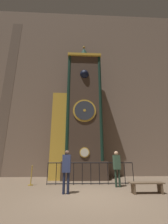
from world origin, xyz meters
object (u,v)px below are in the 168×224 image
Objects in this scene: clock_tower at (80,115)px; stanchion_post at (31,179)px; visitor_near at (66,167)px; visitor_bench at (146,185)px; visitor_far at (117,165)px.

stanchion_post is (-2.66, -2.03, -4.18)m from clock_tower.
stanchion_post is at bearing -142.65° from clock_tower.
visitor_near is 1.21× the size of visitor_bench.
clock_tower is 5.36m from visitor_near.
visitor_far reaches higher than visitor_near.
clock_tower is at bearing 37.35° from stanchion_post.
clock_tower reaches higher than stanchion_post.
visitor_far is 1.74× the size of stanchion_post.
visitor_near reaches higher than visitor_bench.
visitor_bench is (5.40, -2.09, -0.01)m from stanchion_post.
visitor_near is 1.73× the size of stanchion_post.
visitor_bench is at bearing -21.10° from stanchion_post.
visitor_far reaches higher than visitor_bench.
clock_tower is at bearing 123.71° from visitor_bench.
clock_tower reaches higher than visitor_near.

